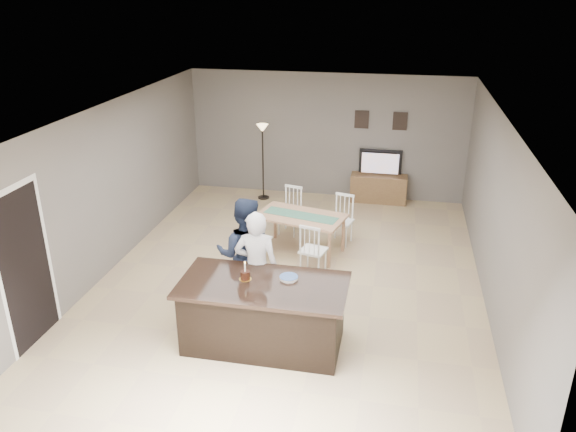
% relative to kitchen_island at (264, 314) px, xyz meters
% --- Properties ---
extents(floor, '(8.00, 8.00, 0.00)m').
position_rel_kitchen_island_xyz_m(floor, '(0.00, 1.80, -0.45)').
color(floor, tan).
rests_on(floor, ground).
extents(room_shell, '(8.00, 8.00, 8.00)m').
position_rel_kitchen_island_xyz_m(room_shell, '(0.00, 1.80, 1.22)').
color(room_shell, slate).
rests_on(room_shell, floor).
extents(kitchen_island, '(2.15, 1.10, 0.90)m').
position_rel_kitchen_island_xyz_m(kitchen_island, '(0.00, 0.00, 0.00)').
color(kitchen_island, black).
rests_on(kitchen_island, floor).
extents(tv_console, '(1.20, 0.40, 0.60)m').
position_rel_kitchen_island_xyz_m(tv_console, '(1.20, 5.57, -0.15)').
color(tv_console, brown).
rests_on(tv_console, floor).
extents(television, '(0.91, 0.12, 0.53)m').
position_rel_kitchen_island_xyz_m(television, '(1.20, 5.64, 0.41)').
color(television, black).
rests_on(television, tv_console).
extents(tv_screen_glow, '(0.78, 0.00, 0.78)m').
position_rel_kitchen_island_xyz_m(tv_screen_glow, '(1.20, 5.56, 0.42)').
color(tv_screen_glow, orange).
rests_on(tv_screen_glow, tv_console).
extents(picture_frames, '(1.10, 0.02, 0.38)m').
position_rel_kitchen_island_xyz_m(picture_frames, '(1.15, 5.78, 1.30)').
color(picture_frames, black).
rests_on(picture_frames, room_shell).
extents(doorway, '(0.00, 2.10, 2.65)m').
position_rel_kitchen_island_xyz_m(doorway, '(-2.99, -0.50, 0.80)').
color(doorway, black).
rests_on(doorway, floor).
extents(woman, '(0.64, 0.46, 1.65)m').
position_rel_kitchen_island_xyz_m(woman, '(-0.23, 0.55, 0.37)').
color(woman, silver).
rests_on(woman, floor).
extents(man, '(0.90, 0.74, 1.70)m').
position_rel_kitchen_island_xyz_m(man, '(-0.48, 0.85, 0.40)').
color(man, '#182136').
rests_on(man, floor).
extents(birthday_cake, '(0.16, 0.16, 0.25)m').
position_rel_kitchen_island_xyz_m(birthday_cake, '(-0.25, 0.06, 0.51)').
color(birthday_cake, gold).
rests_on(birthday_cake, kitchen_island).
extents(plate_stack, '(0.24, 0.24, 0.04)m').
position_rel_kitchen_island_xyz_m(plate_stack, '(0.30, 0.18, 0.46)').
color(plate_stack, white).
rests_on(plate_stack, kitchen_island).
extents(dining_table, '(1.77, 1.96, 0.91)m').
position_rel_kitchen_island_xyz_m(dining_table, '(-0.01, 2.79, 0.12)').
color(dining_table, '#A67C5A').
rests_on(dining_table, floor).
extents(floor_lamp, '(0.25, 0.25, 1.67)m').
position_rel_kitchen_island_xyz_m(floor_lamp, '(-1.30, 5.28, 0.84)').
color(floor_lamp, black).
rests_on(floor_lamp, floor).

